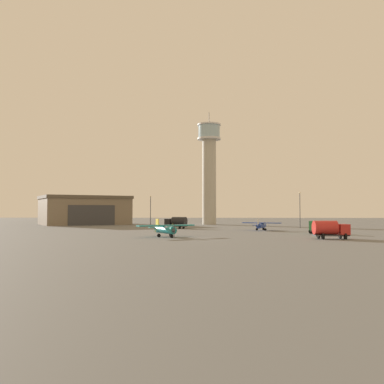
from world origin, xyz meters
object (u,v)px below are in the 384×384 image
Objects in this scene: control_tower at (209,166)px; truck_flatbed_green at (318,228)px; airplane_teal at (165,229)px; light_post_east at (150,208)px; light_post_west at (300,207)px; truck_fuel_tanker_red at (330,229)px; airplane_blue at (261,225)px; truck_fuel_tanker_black at (176,222)px.

control_tower is 6.10× the size of truck_flatbed_green.
airplane_teal is 1.12× the size of light_post_east.
control_tower is 38.85m from light_post_west.
light_post_east is at bearing -95.21° from truck_flatbed_green.
control_tower reaches higher than light_post_west.
truck_fuel_tanker_red is (20.69, -70.31, -18.13)m from control_tower.
airplane_teal is 51.53m from light_post_west.
airplane_blue is 1.47× the size of truck_flatbed_green.
airplane_blue is at bearing -72.97° from control_tower.
light_post_west is at bearing -19.56° from airplane_blue.
truck_fuel_tanker_red is 48.39m from truck_fuel_tanker_black.
light_post_west is at bearing 110.38° from airplane_teal.
truck_fuel_tanker_red is at bearing -73.60° from control_tower.
airplane_teal is at bearing 167.76° from truck_fuel_tanker_red.
control_tower reaches higher than airplane_blue.
airplane_blue is at bearing -128.96° from light_post_west.
airplane_teal is 1.70× the size of truck_fuel_tanker_red.
light_post_west reaches higher than airplane_blue.
light_post_east is (-41.16, 3.56, -0.42)m from light_post_west.
light_post_west is at bearing -46.85° from control_tower.
light_post_east reaches higher than airplane_blue.
truck_fuel_tanker_black is at bearing 121.92° from truck_fuel_tanker_red.
control_tower is 75.50m from truck_fuel_tanker_red.
airplane_blue is 1.50× the size of truck_fuel_tanker_black.
airplane_teal is at bearing -128.36° from light_post_west.
light_post_east reaches higher than truck_fuel_tanker_black.
truck_fuel_tanker_red is at bearing 148.34° from truck_fuel_tanker_black.
control_tower is at bearing -123.61° from truck_flatbed_green.
truck_flatbed_green is at bearing -94.26° from light_post_west.
truck_flatbed_green is 50.44m from light_post_east.
control_tower is at bearing 101.61° from truck_fuel_tanker_red.
airplane_blue reaches higher than truck_flatbed_green.
airplane_teal is at bearing 161.39° from airplane_blue.
control_tower is 6.49× the size of truck_fuel_tanker_red.
light_post_west is (2.09, 28.09, 4.45)m from truck_flatbed_green.
airplane_blue is at bearing 176.40° from truck_fuel_tanker_black.
truck_fuel_tanker_black is (-8.23, -31.52, -18.13)m from control_tower.
truck_fuel_tanker_red is at bearing -145.11° from airplane_blue.
truck_flatbed_green is at bearing 164.99° from truck_fuel_tanker_black.
control_tower is 37.28m from truck_fuel_tanker_black.
truck_fuel_tanker_red is (8.02, -28.94, 0.39)m from airplane_blue.
truck_flatbed_green is (29.78, 12.17, -0.22)m from airplane_teal.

